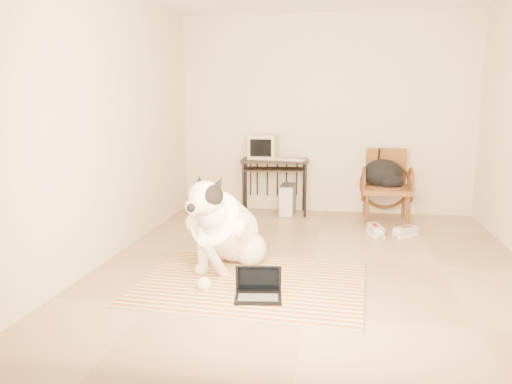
% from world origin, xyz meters
% --- Properties ---
extents(floor, '(4.50, 4.50, 0.00)m').
position_xyz_m(floor, '(0.00, 0.00, 0.00)').
color(floor, '#9E8060').
rests_on(floor, ground).
extents(wall_back, '(4.50, 0.00, 4.50)m').
position_xyz_m(wall_back, '(0.00, 2.25, 1.35)').
color(wall_back, beige).
rests_on(wall_back, floor).
extents(wall_front, '(4.50, 0.00, 4.50)m').
position_xyz_m(wall_front, '(0.00, -2.25, 1.35)').
color(wall_front, beige).
rests_on(wall_front, floor).
extents(wall_left, '(0.00, 4.50, 4.50)m').
position_xyz_m(wall_left, '(-2.00, 0.00, 1.35)').
color(wall_left, beige).
rests_on(wall_left, floor).
extents(rug, '(1.95, 1.53, 0.02)m').
position_xyz_m(rug, '(-0.49, -0.78, 0.01)').
color(rug, '#B8531C').
rests_on(rug, floor).
extents(dog, '(0.68, 1.31, 0.95)m').
position_xyz_m(dog, '(-0.80, -0.42, 0.38)').
color(dog, silver).
rests_on(dog, rug).
extents(laptop, '(0.39, 0.31, 0.25)m').
position_xyz_m(laptop, '(-0.38, -1.10, 0.08)').
color(laptop, black).
rests_on(laptop, rug).
extents(computer_desk, '(0.96, 0.60, 0.75)m').
position_xyz_m(computer_desk, '(-0.66, 1.96, 0.65)').
color(computer_desk, black).
rests_on(computer_desk, floor).
extents(crt_monitor, '(0.38, 0.37, 0.33)m').
position_xyz_m(crt_monitor, '(-0.82, 2.01, 0.92)').
color(crt_monitor, '#BEB095').
rests_on(crt_monitor, computer_desk).
extents(desk_keyboard, '(0.45, 0.25, 0.03)m').
position_xyz_m(desk_keyboard, '(-0.45, 1.86, 0.77)').
color(desk_keyboard, '#BEB095').
rests_on(desk_keyboard, computer_desk).
extents(pc_tower, '(0.19, 0.44, 0.41)m').
position_xyz_m(pc_tower, '(-0.47, 1.93, 0.21)').
color(pc_tower, '#515154').
rests_on(pc_tower, floor).
extents(rattan_chair, '(0.61, 0.59, 0.92)m').
position_xyz_m(rattan_chair, '(0.82, 1.83, 0.46)').
color(rattan_chair, brown).
rests_on(rattan_chair, floor).
extents(backpack, '(0.51, 0.44, 0.38)m').
position_xyz_m(backpack, '(0.78, 1.79, 0.60)').
color(backpack, black).
rests_on(backpack, rattan_chair).
extents(sneaker_left, '(0.20, 0.35, 0.12)m').
position_xyz_m(sneaker_left, '(0.65, 1.04, 0.05)').
color(sneaker_left, white).
rests_on(sneaker_left, floor).
extents(sneaker_right, '(0.31, 0.29, 0.11)m').
position_xyz_m(sneaker_right, '(0.99, 1.05, 0.05)').
color(sneaker_right, white).
rests_on(sneaker_right, floor).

